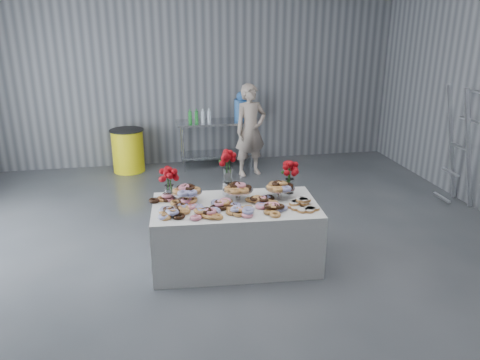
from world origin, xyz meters
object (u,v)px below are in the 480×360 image
(water_jug, at_px, (241,107))
(trash_barrel, at_px, (128,150))
(person, at_px, (251,130))
(prep_table, at_px, (216,135))
(display_table, at_px, (235,234))
(stepladder, at_px, (460,146))

(water_jug, xyz_separation_m, trash_barrel, (-2.18, 0.00, -0.74))
(water_jug, height_order, trash_barrel, water_jug)
(trash_barrel, bearing_deg, person, -15.60)
(prep_table, bearing_deg, person, -48.73)
(display_table, xyz_separation_m, trash_barrel, (-1.36, 3.85, 0.03))
(display_table, height_order, water_jug, water_jug)
(person, bearing_deg, prep_table, 114.81)
(water_jug, xyz_separation_m, person, (0.05, -0.62, -0.31))
(display_table, height_order, trash_barrel, trash_barrel)
(display_table, distance_m, prep_table, 3.87)
(display_table, xyz_separation_m, water_jug, (0.82, 3.85, 0.77))
(person, xyz_separation_m, stepladder, (2.82, -2.02, 0.09))
(display_table, distance_m, stepladder, 3.92)
(prep_table, distance_m, water_jug, 0.73)
(water_jug, height_order, stepladder, stepladder)
(person, relative_size, stepladder, 0.90)
(display_table, relative_size, stepladder, 1.02)
(prep_table, bearing_deg, display_table, -94.80)
(trash_barrel, bearing_deg, prep_table, 0.00)
(prep_table, xyz_separation_m, person, (0.55, -0.62, 0.22))
(water_jug, bearing_deg, display_table, -102.08)
(water_jug, distance_m, stepladder, 3.90)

